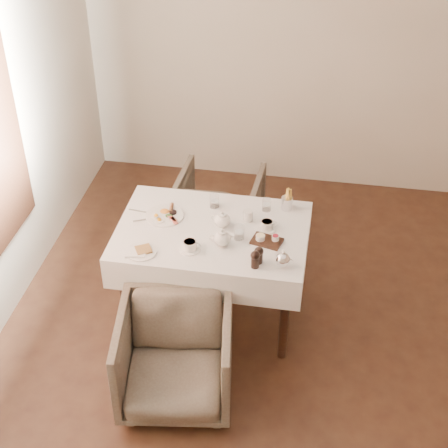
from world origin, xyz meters
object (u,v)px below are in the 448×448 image
at_px(armchair_far, 219,208).
at_px(teapot_centre, 222,219).
at_px(armchair_near, 175,357).
at_px(breakfast_plate, 165,215).
at_px(table, 212,243).

xyz_separation_m(armchair_far, teapot_centre, (0.18, -0.84, 0.51)).
bearing_deg(teapot_centre, armchair_near, -85.45).
bearing_deg(breakfast_plate, armchair_far, 92.53).
relative_size(table, armchair_far, 1.90).
bearing_deg(table, armchair_far, 97.34).
xyz_separation_m(table, armchair_near, (-0.09, -0.77, -0.31)).
height_order(armchair_near, breakfast_plate, breakfast_plate).
bearing_deg(teapot_centre, table, -127.91).
xyz_separation_m(table, teapot_centre, (0.06, 0.05, 0.18)).
xyz_separation_m(breakfast_plate, teapot_centre, (0.41, -0.05, 0.05)).
bearing_deg(armchair_far, armchair_near, 93.30).
height_order(armchair_near, armchair_far, armchair_near).
distance_m(armchair_near, armchair_far, 1.66).
relative_size(breakfast_plate, teapot_centre, 1.75).
distance_m(armchair_near, breakfast_plate, 1.01).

